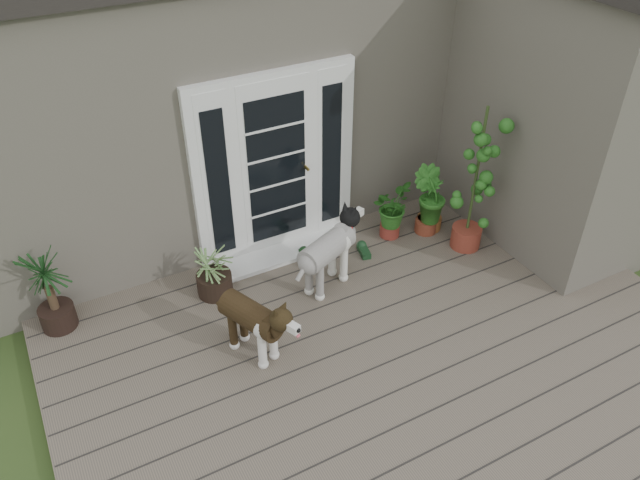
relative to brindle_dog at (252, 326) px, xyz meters
name	(u,v)px	position (x,y,z in m)	size (l,w,h in m)	color
deck	(395,363)	(1.16, -0.72, -0.42)	(6.20, 4.60, 0.12)	#6B5B4C
house_main	(222,70)	(1.16, 3.53, 1.07)	(7.40, 4.00, 3.10)	#665E54
house_wing	(565,116)	(4.06, 0.38, 1.07)	(1.60, 2.40, 3.10)	#665E54
door_unit	(275,166)	(0.96, 1.48, 0.72)	(1.90, 0.14, 2.15)	white
door_step	(286,252)	(0.96, 1.28, -0.33)	(1.60, 0.40, 0.05)	white
brindle_dog	(252,326)	(0.00, 0.00, 0.00)	(0.37, 0.85, 0.71)	#3A2915
white_dog	(327,259)	(1.09, 0.54, 0.02)	(0.38, 0.90, 0.75)	beige
spider_plant	(213,268)	(-0.02, 1.01, -0.02)	(0.63, 0.63, 0.67)	#9FBB73
yucca	(49,290)	(-1.59, 1.28, 0.13)	(0.66, 0.66, 0.96)	black
herb_a	(391,214)	(2.23, 1.01, -0.05)	(0.48, 0.48, 0.61)	#1D611B
herb_b	(428,209)	(2.67, 0.88, -0.03)	(0.43, 0.43, 0.65)	#1C4B15
herb_c	(431,209)	(2.74, 0.92, -0.08)	(0.35, 0.35, 0.55)	#224D16
sapling	(476,179)	(2.90, 0.41, 0.57)	(0.54, 0.54, 1.85)	#1F5D1A
clog_left	(364,250)	(1.76, 0.85, -0.31)	(0.14, 0.30, 0.09)	#15361B
clog_right	(307,256)	(1.12, 1.07, -0.31)	(0.14, 0.31, 0.09)	black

